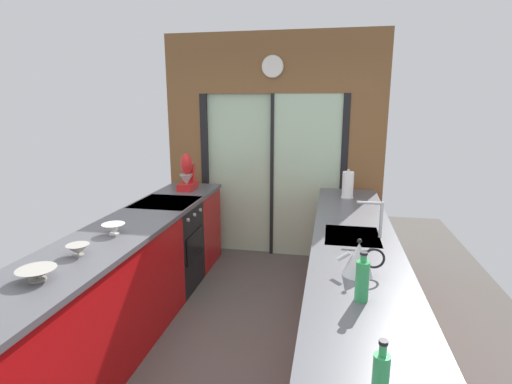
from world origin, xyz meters
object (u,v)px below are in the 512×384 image
at_px(stand_mixer, 187,176).
at_px(oven_range, 168,245).
at_px(mixing_bowl_near, 37,274).
at_px(paper_towel_roll, 348,185).
at_px(mixing_bowl_far, 114,229).
at_px(mixing_bowl_mid, 78,250).
at_px(kettle, 359,259).
at_px(soap_bottle_far, 362,280).

bearing_deg(stand_mixer, oven_range, -91.85).
height_order(mixing_bowl_near, paper_towel_roll, paper_towel_roll).
relative_size(mixing_bowl_near, mixing_bowl_far, 1.25).
height_order(mixing_bowl_mid, paper_towel_roll, paper_towel_roll).
xyz_separation_m(mixing_bowl_far, paper_towel_roll, (1.78, 1.52, 0.09)).
distance_m(oven_range, kettle, 2.35).
height_order(mixing_bowl_far, paper_towel_roll, paper_towel_roll).
bearing_deg(mixing_bowl_near, mixing_bowl_far, 90.00).
bearing_deg(mixing_bowl_far, oven_range, 91.05).
bearing_deg(mixing_bowl_near, soap_bottle_far, 3.48).
relative_size(oven_range, soap_bottle_far, 3.55).
height_order(oven_range, mixing_bowl_near, mixing_bowl_near).
bearing_deg(mixing_bowl_far, soap_bottle_far, -21.49).
relative_size(stand_mixer, paper_towel_roll, 1.37).
xyz_separation_m(soap_bottle_far, paper_towel_roll, (-0.00, 2.22, 0.03)).
distance_m(oven_range, mixing_bowl_far, 1.13).
xyz_separation_m(kettle, paper_towel_roll, (-0.00, 1.91, 0.04)).
xyz_separation_m(mixing_bowl_near, stand_mixer, (0.00, 2.39, 0.12)).
height_order(oven_range, kettle, kettle).
height_order(mixing_bowl_far, soap_bottle_far, soap_bottle_far).
xyz_separation_m(mixing_bowl_near, paper_towel_roll, (1.78, 2.33, 0.10)).
height_order(mixing_bowl_mid, kettle, kettle).
relative_size(mixing_bowl_mid, kettle, 0.55).
xyz_separation_m(stand_mixer, paper_towel_roll, (1.78, -0.06, -0.02)).
xyz_separation_m(mixing_bowl_mid, mixing_bowl_far, (0.00, 0.43, 0.00)).
height_order(kettle, soap_bottle_far, soap_bottle_far).
height_order(mixing_bowl_near, mixing_bowl_far, mixing_bowl_far).
distance_m(mixing_bowl_mid, paper_towel_roll, 2.65).
distance_m(mixing_bowl_mid, soap_bottle_far, 1.80).
bearing_deg(kettle, mixing_bowl_far, 167.68).
distance_m(mixing_bowl_mid, mixing_bowl_far, 0.43).
bearing_deg(mixing_bowl_mid, stand_mixer, 90.00).
xyz_separation_m(mixing_bowl_near, mixing_bowl_mid, (0.00, 0.37, 0.00)).
relative_size(oven_range, paper_towel_roll, 2.99).
bearing_deg(soap_bottle_far, mixing_bowl_near, -176.52).
relative_size(kettle, paper_towel_roll, 0.88).
distance_m(stand_mixer, soap_bottle_far, 2.89).
relative_size(mixing_bowl_near, soap_bottle_far, 0.83).
height_order(mixing_bowl_far, kettle, kettle).
bearing_deg(kettle, stand_mixer, 132.14).
relative_size(oven_range, mixing_bowl_near, 4.26).
distance_m(stand_mixer, kettle, 2.66).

